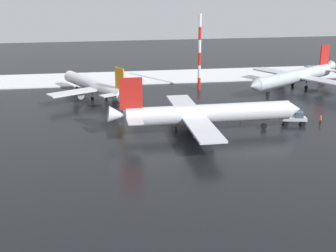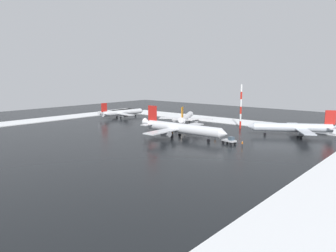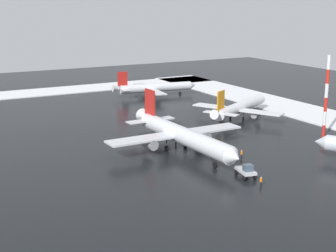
{
  "view_description": "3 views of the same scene",
  "coord_description": "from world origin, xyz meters",
  "px_view_note": "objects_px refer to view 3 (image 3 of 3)",
  "views": [
    {
      "loc": [
        6.82,
        84.4,
        29.33
      ],
      "look_at": [
        -5.97,
        -0.15,
        2.17
      ],
      "focal_mm": 55.0,
      "sensor_mm": 36.0,
      "label": 1
    },
    {
      "loc": [
        -82.44,
        86.51,
        22.06
      ],
      "look_at": [
        -12.19,
        3.93,
        4.95
      ],
      "focal_mm": 35.0,
      "sensor_mm": 36.0,
      "label": 2
    },
    {
      "loc": [
        -97.47,
        47.07,
        29.48
      ],
      "look_at": [
        -8.9,
        -1.24,
        4.59
      ],
      "focal_mm": 55.0,
      "sensor_mm": 36.0,
      "label": 3
    }
  ],
  "objects_px": {
    "pushback_tug": "(246,170)",
    "airplane_far_rear": "(154,88)",
    "ground_crew_near_tug": "(261,181)",
    "antenna_mast": "(326,98)",
    "airplane_foreground_jet": "(182,135)",
    "ground_crew_beside_wing": "(242,154)",
    "airplane_parked_portside": "(240,107)",
    "ground_crew_by_nose_gear": "(176,141)"
  },
  "relations": [
    {
      "from": "airplane_far_rear",
      "to": "pushback_tug",
      "type": "relative_size",
      "value": 5.57
    },
    {
      "from": "pushback_tug",
      "to": "ground_crew_near_tug",
      "type": "bearing_deg",
      "value": 4.64
    },
    {
      "from": "antenna_mast",
      "to": "ground_crew_beside_wing",
      "type": "bearing_deg",
      "value": 97.69
    },
    {
      "from": "ground_crew_by_nose_gear",
      "to": "antenna_mast",
      "type": "xyz_separation_m",
      "value": [
        -10.75,
        -30.82,
        8.1
      ]
    },
    {
      "from": "airplane_parked_portside",
      "to": "ground_crew_near_tug",
      "type": "height_order",
      "value": "airplane_parked_portside"
    },
    {
      "from": "airplane_parked_portside",
      "to": "pushback_tug",
      "type": "height_order",
      "value": "airplane_parked_portside"
    },
    {
      "from": "airplane_foreground_jet",
      "to": "ground_crew_near_tug",
      "type": "bearing_deg",
      "value": 2.22
    },
    {
      "from": "airplane_parked_portside",
      "to": "pushback_tug",
      "type": "distance_m",
      "value": 45.41
    },
    {
      "from": "ground_crew_near_tug",
      "to": "ground_crew_beside_wing",
      "type": "xyz_separation_m",
      "value": [
        13.81,
        -6.36,
        0.0
      ]
    },
    {
      "from": "airplane_far_rear",
      "to": "airplane_parked_portside",
      "type": "xyz_separation_m",
      "value": [
        -37.63,
        -5.31,
        0.13
      ]
    },
    {
      "from": "ground_crew_near_tug",
      "to": "pushback_tug",
      "type": "bearing_deg",
      "value": -15.3
    },
    {
      "from": "airplane_foreground_jet",
      "to": "ground_crew_near_tug",
      "type": "relative_size",
      "value": 20.89
    },
    {
      "from": "airplane_far_rear",
      "to": "ground_crew_near_tug",
      "type": "relative_size",
      "value": 16.15
    },
    {
      "from": "airplane_far_rear",
      "to": "ground_crew_by_nose_gear",
      "type": "height_order",
      "value": "airplane_far_rear"
    },
    {
      "from": "ground_crew_by_nose_gear",
      "to": "antenna_mast",
      "type": "relative_size",
      "value": 0.09
    },
    {
      "from": "airplane_foreground_jet",
      "to": "pushback_tug",
      "type": "bearing_deg",
      "value": 5.13
    },
    {
      "from": "airplane_foreground_jet",
      "to": "antenna_mast",
      "type": "bearing_deg",
      "value": 78.16
    },
    {
      "from": "airplane_parked_portside",
      "to": "ground_crew_by_nose_gear",
      "type": "height_order",
      "value": "airplane_parked_portside"
    },
    {
      "from": "airplane_far_rear",
      "to": "ground_crew_near_tug",
      "type": "bearing_deg",
      "value": -97.72
    },
    {
      "from": "ground_crew_near_tug",
      "to": "ground_crew_by_nose_gear",
      "type": "relative_size",
      "value": 1.0
    },
    {
      "from": "ground_crew_near_tug",
      "to": "antenna_mast",
      "type": "distance_m",
      "value": 36.12
    },
    {
      "from": "airplane_foreground_jet",
      "to": "ground_crew_near_tug",
      "type": "height_order",
      "value": "airplane_foreground_jet"
    },
    {
      "from": "ground_crew_by_nose_gear",
      "to": "pushback_tug",
      "type": "bearing_deg",
      "value": 84.65
    },
    {
      "from": "airplane_foreground_jet",
      "to": "ground_crew_by_nose_gear",
      "type": "height_order",
      "value": "airplane_foreground_jet"
    },
    {
      "from": "airplane_foreground_jet",
      "to": "airplane_parked_portside",
      "type": "bearing_deg",
      "value": 122.44
    },
    {
      "from": "ground_crew_beside_wing",
      "to": "antenna_mast",
      "type": "relative_size",
      "value": 0.09
    },
    {
      "from": "antenna_mast",
      "to": "ground_crew_by_nose_gear",
      "type": "bearing_deg",
      "value": 70.76
    },
    {
      "from": "airplane_foreground_jet",
      "to": "airplane_parked_portside",
      "type": "xyz_separation_m",
      "value": [
        19.0,
        -28.16,
        -0.66
      ]
    },
    {
      "from": "airplane_foreground_jet",
      "to": "ground_crew_by_nose_gear",
      "type": "bearing_deg",
      "value": 161.83
    },
    {
      "from": "ground_crew_near_tug",
      "to": "ground_crew_by_nose_gear",
      "type": "distance_m",
      "value": 27.87
    },
    {
      "from": "pushback_tug",
      "to": "airplane_far_rear",
      "type": "bearing_deg",
      "value": 176.49
    },
    {
      "from": "pushback_tug",
      "to": "antenna_mast",
      "type": "distance_m",
      "value": 33.49
    },
    {
      "from": "airplane_parked_portside",
      "to": "antenna_mast",
      "type": "bearing_deg",
      "value": -108.77
    },
    {
      "from": "airplane_parked_portside",
      "to": "antenna_mast",
      "type": "distance_m",
      "value": 25.95
    },
    {
      "from": "airplane_foreground_jet",
      "to": "antenna_mast",
      "type": "relative_size",
      "value": 1.97
    },
    {
      "from": "pushback_tug",
      "to": "ground_crew_beside_wing",
      "type": "distance_m",
      "value": 10.71
    },
    {
      "from": "airplane_foreground_jet",
      "to": "ground_crew_beside_wing",
      "type": "distance_m",
      "value": 12.34
    },
    {
      "from": "ground_crew_near_tug",
      "to": "ground_crew_by_nose_gear",
      "type": "xyz_separation_m",
      "value": [
        27.87,
        0.06,
        0.0
      ]
    },
    {
      "from": "ground_crew_near_tug",
      "to": "ground_crew_by_nose_gear",
      "type": "height_order",
      "value": "same"
    },
    {
      "from": "antenna_mast",
      "to": "airplane_foreground_jet",
      "type": "bearing_deg",
      "value": 79.73
    },
    {
      "from": "ground_crew_beside_wing",
      "to": "airplane_parked_portside",
      "type": "bearing_deg",
      "value": -42.5
    },
    {
      "from": "airplane_parked_portside",
      "to": "ground_crew_by_nose_gear",
      "type": "relative_size",
      "value": 15.58
    }
  ]
}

